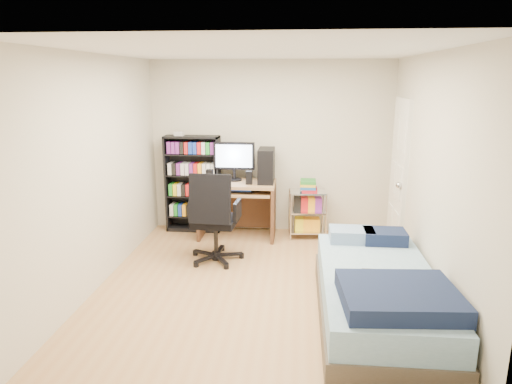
# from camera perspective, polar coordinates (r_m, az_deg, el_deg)

# --- Properties ---
(room) EXTENTS (3.58, 4.08, 2.58)m
(room) POSITION_cam_1_polar(r_m,az_deg,el_deg) (4.75, 0.23, 2.00)
(room) COLOR tan
(room) RESTS_ON ground
(media_shelf) EXTENTS (0.80, 0.27, 1.49)m
(media_shelf) POSITION_cam_1_polar(r_m,az_deg,el_deg) (6.82, -7.88, 1.16)
(media_shelf) COLOR black
(media_shelf) RESTS_ON room
(computer_desk) EXTENTS (1.08, 0.63, 1.36)m
(computer_desk) POSITION_cam_1_polar(r_m,az_deg,el_deg) (6.51, -1.37, 0.68)
(computer_desk) COLOR #9E7D51
(computer_desk) RESTS_ON room
(office_chair) EXTENTS (0.73, 0.73, 1.16)m
(office_chair) POSITION_cam_1_polar(r_m,az_deg,el_deg) (5.70, -5.18, -5.17)
(office_chair) COLOR black
(office_chair) RESTS_ON room
(wire_cart) EXTENTS (0.55, 0.41, 0.84)m
(wire_cart) POSITION_cam_1_polar(r_m,az_deg,el_deg) (6.54, 6.48, -1.02)
(wire_cart) COLOR silver
(wire_cart) RESTS_ON room
(bed) EXTENTS (1.08, 2.16, 0.62)m
(bed) POSITION_cam_1_polar(r_m,az_deg,el_deg) (4.53, 15.06, -12.25)
(bed) COLOR brown
(bed) RESTS_ON room
(door) EXTENTS (0.12, 0.80, 2.00)m
(door) POSITION_cam_1_polar(r_m,az_deg,el_deg) (6.24, 17.38, 1.94)
(door) COLOR silver
(door) RESTS_ON room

